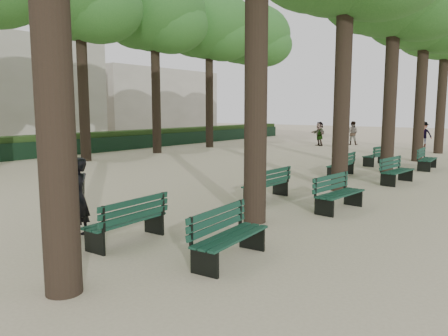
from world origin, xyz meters
The scene contains 21 objects.
ground centered at (0.00, 0.00, 0.00)m, with size 120.00×120.00×0.00m, color beige.
tree_central_4 centered at (1.50, 18.00, 7.65)m, with size 6.00×6.00×9.95m.
tree_central_5 centered at (1.50, 23.00, 7.65)m, with size 6.00×6.00×9.95m.
tree_far_3 centered at (-12.00, 13.00, 8.14)m, with size 6.00×6.00×10.45m.
tree_far_4 centered at (-12.00, 18.00, 8.14)m, with size 6.00×6.00×10.45m.
tree_far_5 centered at (-12.00, 23.00, 8.14)m, with size 6.00×6.00×10.45m.
bench_left_0 centered at (0.37, 0.12, 0.27)m, with size 0.65×1.82×0.92m.
bench_left_1 centered at (0.37, 5.36, 0.27)m, with size 0.60×1.81×0.92m.
bench_left_2 centered at (0.37, 10.91, 0.27)m, with size 0.66×1.83×0.92m.
bench_left_3 centered at (0.37, 15.14, 0.27)m, with size 0.77×1.85×0.92m.
bench_right_0 centered at (2.63, 0.50, 0.27)m, with size 0.72×1.84×0.92m.
bench_right_1 centered at (2.63, 5.29, 0.27)m, with size 0.73×1.85×0.92m.
bench_right_2 centered at (2.63, 10.48, 0.27)m, with size 0.76×1.85×0.92m.
bench_right_3 centered at (2.63, 15.01, 0.27)m, with size 0.67×1.83×0.92m.
man_with_map centered at (-0.70, -0.21, 0.83)m, with size 0.71×0.74×1.66m.
pedestrian_e centered at (-6.47, 23.67, 0.86)m, with size 1.60×0.35×1.73m, color #262628.
pedestrian_b centered at (-0.34, 27.47, 0.87)m, with size 1.13×0.35×1.75m, color #262628.
pedestrian_a centered at (-4.88, 25.87, 0.86)m, with size 0.84×0.35×1.73m, color #262628.
fence centered at (-15.00, 11.00, 0.45)m, with size 0.08×42.00×0.90m, color black.
hedge centered at (-15.70, 11.00, 0.60)m, with size 1.20×42.00×1.20m, color #203C14.
building_far centered at (-33.00, 30.00, 3.50)m, with size 12.00×16.00×7.00m, color #B7B2A3.
Camera 1 is at (6.94, -5.38, 2.63)m, focal length 35.00 mm.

